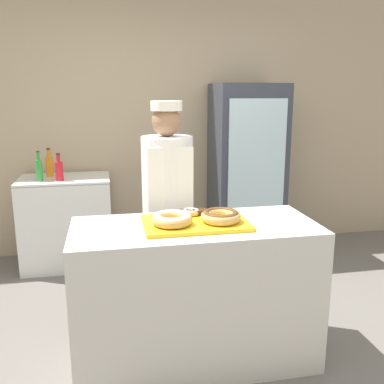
{
  "coord_description": "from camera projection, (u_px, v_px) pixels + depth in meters",
  "views": [
    {
      "loc": [
        -0.5,
        -2.4,
        1.68
      ],
      "look_at": [
        0.0,
        0.1,
        1.08
      ],
      "focal_mm": 40.0,
      "sensor_mm": 36.0,
      "label": 1
    }
  ],
  "objects": [
    {
      "name": "ground_plane",
      "position": [
        195.0,
        357.0,
        2.77
      ],
      "size": [
        14.0,
        14.0,
        0.0
      ],
      "primitive_type": "plane",
      "color": "#66605B"
    },
    {
      "name": "wall_back",
      "position": [
        154.0,
        124.0,
        4.5
      ],
      "size": [
        8.0,
        0.06,
        2.7
      ],
      "color": "tan",
      "rests_on": "ground_plane"
    },
    {
      "name": "display_counter",
      "position": [
        195.0,
        294.0,
        2.67
      ],
      "size": [
        1.48,
        0.64,
        0.9
      ],
      "color": "beige",
      "rests_on": "ground_plane"
    },
    {
      "name": "serving_tray",
      "position": [
        195.0,
        223.0,
        2.56
      ],
      "size": [
        0.62,
        0.41,
        0.02
      ],
      "color": "yellow",
      "rests_on": "display_counter"
    },
    {
      "name": "donut_light_glaze",
      "position": [
        172.0,
        219.0,
        2.48
      ],
      "size": [
        0.24,
        0.24,
        0.07
      ],
      "color": "tan",
      "rests_on": "serving_tray"
    },
    {
      "name": "donut_chocolate_glaze",
      "position": [
        221.0,
        216.0,
        2.54
      ],
      "size": [
        0.24,
        0.24,
        0.07
      ],
      "color": "tan",
      "rests_on": "serving_tray"
    },
    {
      "name": "donut_mini_center",
      "position": [
        191.0,
        212.0,
        2.68
      ],
      "size": [
        0.11,
        0.11,
        0.04
      ],
      "color": "tan",
      "rests_on": "serving_tray"
    },
    {
      "name": "brownie_back_left",
      "position": [
        182.0,
        213.0,
        2.67
      ],
      "size": [
        0.08,
        0.08,
        0.03
      ],
      "color": "#382111",
      "rests_on": "serving_tray"
    },
    {
      "name": "brownie_back_right",
      "position": [
        200.0,
        212.0,
        2.7
      ],
      "size": [
        0.08,
        0.08,
        0.03
      ],
      "color": "#382111",
      "rests_on": "serving_tray"
    },
    {
      "name": "baker_person",
      "position": [
        168.0,
        207.0,
        3.16
      ],
      "size": [
        0.37,
        0.37,
        1.62
      ],
      "color": "#4C4C51",
      "rests_on": "ground_plane"
    },
    {
      "name": "beverage_fridge",
      "position": [
        246.0,
        171.0,
        4.43
      ],
      "size": [
        0.7,
        0.61,
        1.76
      ],
      "color": "#333842",
      "rests_on": "ground_plane"
    },
    {
      "name": "chest_freezer",
      "position": [
        67.0,
        221.0,
        4.19
      ],
      "size": [
        0.85,
        0.58,
        0.88
      ],
      "color": "silver",
      "rests_on": "ground_plane"
    },
    {
      "name": "bottle_green",
      "position": [
        39.0,
        169.0,
        3.9
      ],
      "size": [
        0.06,
        0.06,
        0.28
      ],
      "color": "#2D8C38",
      "rests_on": "chest_freezer"
    },
    {
      "name": "bottle_orange",
      "position": [
        50.0,
        166.0,
        4.13
      ],
      "size": [
        0.07,
        0.07,
        0.27
      ],
      "color": "orange",
      "rests_on": "chest_freezer"
    },
    {
      "name": "bottle_red",
      "position": [
        59.0,
        170.0,
        3.94
      ],
      "size": [
        0.07,
        0.07,
        0.26
      ],
      "color": "red",
      "rests_on": "chest_freezer"
    }
  ]
}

